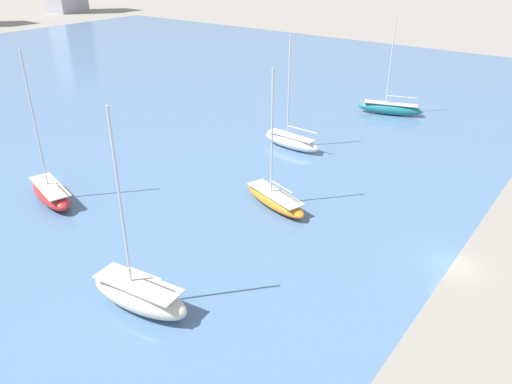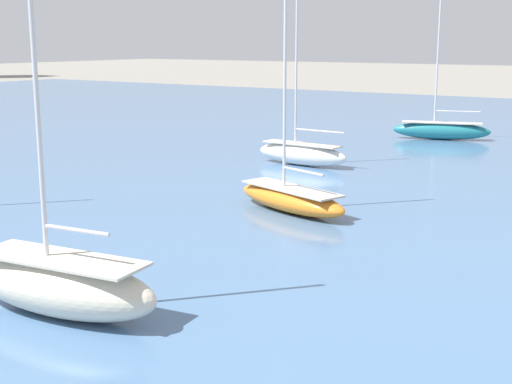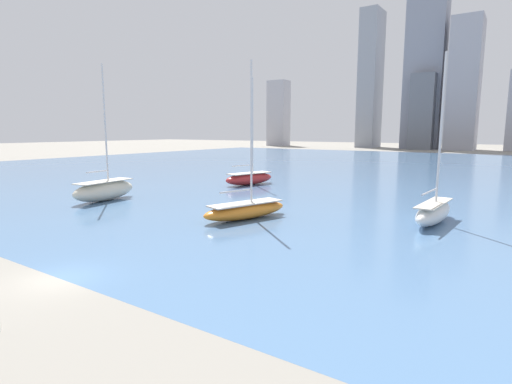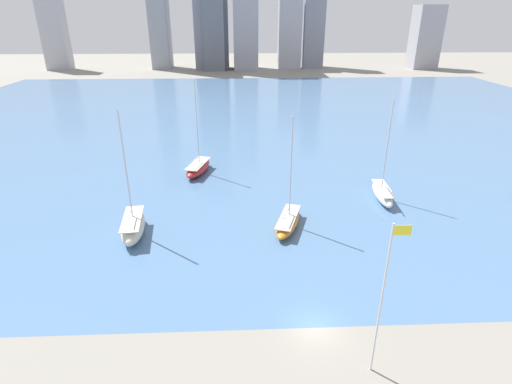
{
  "view_description": "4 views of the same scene",
  "coord_description": "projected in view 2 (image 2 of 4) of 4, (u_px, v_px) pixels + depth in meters",
  "views": [
    {
      "loc": [
        -35.9,
        -7.22,
        23.07
      ],
      "look_at": [
        -3.74,
        16.75,
        3.05
      ],
      "focal_mm": 35.0,
      "sensor_mm": 36.0,
      "label": 1
    },
    {
      "loc": [
        -34.94,
        -3.17,
        9.75
      ],
      "look_at": [
        -4.01,
        17.02,
        1.83
      ],
      "focal_mm": 50.0,
      "sensor_mm": 36.0,
      "label": 2
    },
    {
      "loc": [
        19.41,
        -10.73,
        7.57
      ],
      "look_at": [
        2.82,
        14.06,
        2.99
      ],
      "focal_mm": 28.0,
      "sensor_mm": 36.0,
      "label": 3
    },
    {
      "loc": [
        -5.96,
        -25.17,
        23.64
      ],
      "look_at": [
        -4.2,
        15.21,
        5.55
      ],
      "focal_mm": 28.0,
      "sensor_mm": 36.0,
      "label": 4
    }
  ],
  "objects": [
    {
      "name": "sailboat_cream",
      "position": [
        61.0,
        284.0,
        25.52
      ],
      "size": [
        3.5,
        8.29,
        14.65
      ],
      "rotation": [
        0.0,
        0.0,
        0.12
      ],
      "color": "beige",
      "rests_on": "harbor_water"
    },
    {
      "name": "sailboat_orange",
      "position": [
        291.0,
        197.0,
        41.08
      ],
      "size": [
        4.8,
        8.72,
        13.45
      ],
      "rotation": [
        0.0,
        0.0,
        -0.32
      ],
      "color": "orange",
      "rests_on": "harbor_water"
    },
    {
      "name": "sailboat_teal",
      "position": [
        441.0,
        130.0,
        70.78
      ],
      "size": [
        4.58,
        9.6,
        13.99
      ],
      "rotation": [
        0.0,
        0.0,
        0.29
      ],
      "color": "#1E757F",
      "rests_on": "harbor_water"
    },
    {
      "name": "sailboat_white",
      "position": [
        302.0,
        153.0,
        56.27
      ],
      "size": [
        2.34,
        8.15,
        13.77
      ],
      "rotation": [
        0.0,
        0.0,
        -0.06
      ],
      "color": "white",
      "rests_on": "harbor_water"
    }
  ]
}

